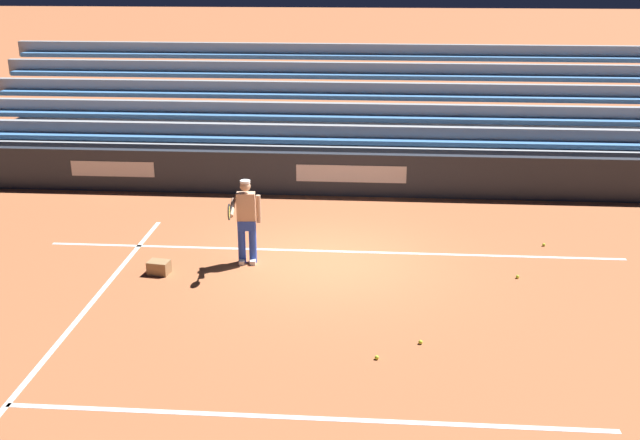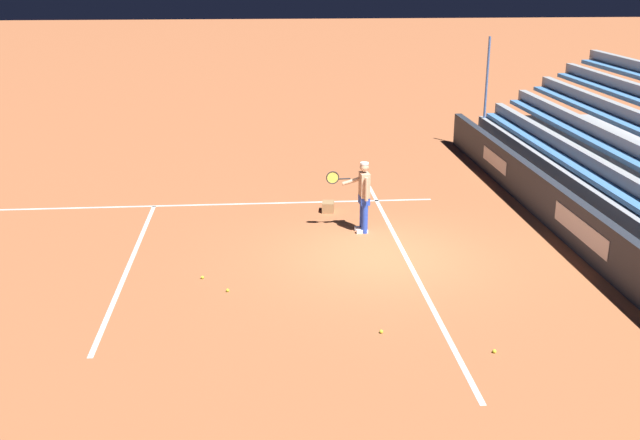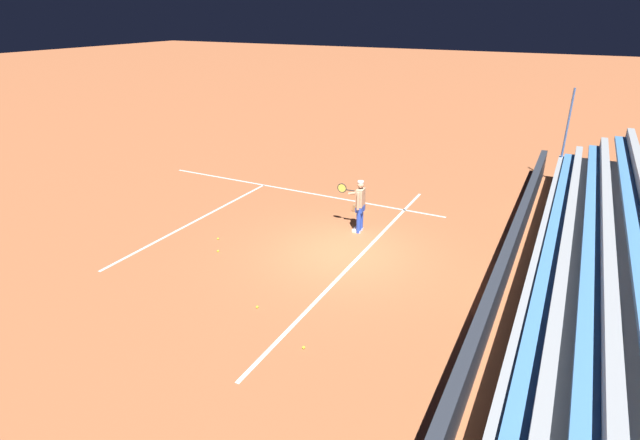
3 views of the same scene
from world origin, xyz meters
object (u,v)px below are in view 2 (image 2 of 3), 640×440
tennis_ball_midcourt (228,290)px  tennis_ball_far_left (202,277)px  tennis_player (363,196)px  tennis_ball_toward_net (494,351)px  ball_box_cardboard (328,207)px  tennis_ball_stray_back (381,332)px

tennis_ball_midcourt → tennis_ball_far_left: bearing=37.8°
tennis_player → tennis_ball_toward_net: size_ratio=25.98×
tennis_player → tennis_ball_toward_net: (-6.13, -1.36, -0.86)m
tennis_ball_far_left → tennis_player: bearing=-54.5°
ball_box_cardboard → tennis_ball_stray_back: bearing=-177.6°
ball_box_cardboard → tennis_ball_midcourt: ball_box_cardboard is taller
tennis_ball_midcourt → tennis_player: bearing=-43.4°
tennis_player → tennis_ball_stray_back: 5.37m
tennis_ball_toward_net → tennis_ball_far_left: same height
tennis_ball_toward_net → tennis_ball_stray_back: size_ratio=1.00×
tennis_player → ball_box_cardboard: 1.91m
tennis_player → tennis_ball_midcourt: tennis_player is taller
ball_box_cardboard → tennis_ball_far_left: 5.16m
ball_box_cardboard → tennis_ball_toward_net: ball_box_cardboard is taller
tennis_ball_toward_net → tennis_ball_midcourt: same height
tennis_player → tennis_ball_stray_back: size_ratio=25.98×
ball_box_cardboard → tennis_ball_midcourt: (-4.91, 2.44, -0.10)m
ball_box_cardboard → tennis_ball_far_left: bearing=144.8°
tennis_ball_stray_back → tennis_ball_far_left: size_ratio=1.00×
tennis_player → tennis_ball_midcourt: 4.62m
ball_box_cardboard → tennis_ball_stray_back: ball_box_cardboard is taller
tennis_ball_stray_back → tennis_ball_toward_net: bearing=-115.9°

